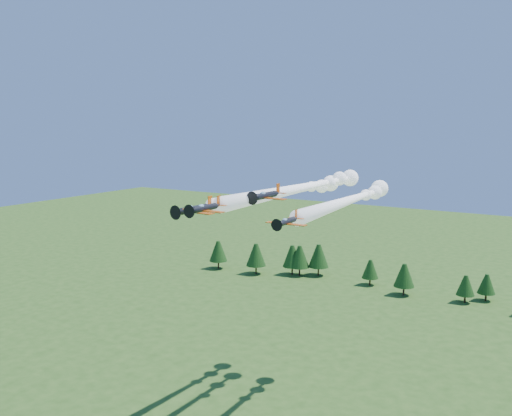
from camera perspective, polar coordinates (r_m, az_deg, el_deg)
The scene contains 5 objects.
plane_lead at distance 110.86m, azimuth 5.10°, elevation 2.14°, with size 6.97×58.92×3.70m.
plane_left at distance 118.13m, azimuth 3.40°, elevation 1.67°, with size 9.47×54.38×3.70m.
plane_right at distance 111.84m, azimuth 9.71°, elevation 0.90°, with size 6.82×51.69×3.70m.
plane_slot at distance 93.83m, azimuth 0.98°, elevation 1.26°, with size 7.80×8.50×2.75m.
treeline at distance 200.86m, azimuth 12.58°, elevation -6.19°, with size 168.37×20.75×11.93m.
Camera 1 is at (48.72, -74.48, 57.63)m, focal length 40.00 mm.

